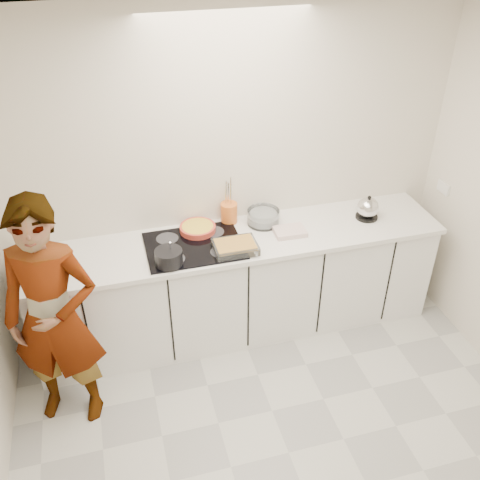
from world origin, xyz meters
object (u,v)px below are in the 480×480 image
object	(u,v)px
utensil_crock	(229,213)
baking_dish	(235,246)
tart_dish	(198,228)
cook	(54,318)
kettle	(368,209)
mixing_bowl	(263,218)
hob	(194,246)
saucepan	(169,257)

from	to	relation	value
utensil_crock	baking_dish	bearing A→B (deg)	-98.25
tart_dish	cook	xyz separation A→B (m)	(-1.08, -0.68, -0.09)
kettle	cook	distance (m)	2.51
kettle	utensil_crock	distance (m)	1.12
tart_dish	mixing_bowl	size ratio (longest dim) A/B	1.22
hob	saucepan	distance (m)	0.29
hob	tart_dish	world-z (taller)	tart_dish
saucepan	kettle	xyz separation A→B (m)	(1.65, 0.22, 0.02)
hob	tart_dish	xyz separation A→B (m)	(0.07, 0.18, 0.03)
hob	tart_dish	bearing A→B (deg)	70.09
tart_dish	mixing_bowl	xyz separation A→B (m)	(0.53, -0.01, 0.02)
tart_dish	hob	bearing A→B (deg)	-109.91
saucepan	cook	xyz separation A→B (m)	(-0.80, -0.31, -0.12)
mixing_bowl	utensil_crock	bearing A→B (deg)	159.24
saucepan	mixing_bowl	size ratio (longest dim) A/B	0.84
hob	kettle	xyz separation A→B (m)	(1.44, 0.04, 0.08)
kettle	baking_dish	bearing A→B (deg)	-170.87
mixing_bowl	tart_dish	bearing A→B (deg)	179.11
baking_dish	utensil_crock	xyz separation A→B (m)	(0.06, 0.42, 0.03)
utensil_crock	cook	distance (m)	1.56
saucepan	cook	size ratio (longest dim) A/B	0.15
hob	mixing_bowl	world-z (taller)	mixing_bowl
kettle	cook	size ratio (longest dim) A/B	0.13
cook	baking_dish	bearing A→B (deg)	31.67
saucepan	utensil_crock	size ratio (longest dim) A/B	1.52
tart_dish	cook	world-z (taller)	cook
tart_dish	baking_dish	world-z (taller)	baking_dish
baking_dish	cook	size ratio (longest dim) A/B	0.19
tart_dish	cook	distance (m)	1.28
mixing_bowl	utensil_crock	world-z (taller)	utensil_crock
tart_dish	baking_dish	xyz separation A→B (m)	(0.21, -0.33, 0.01)
utensil_crock	cook	world-z (taller)	cook
tart_dish	saucepan	bearing A→B (deg)	-127.51
hob	saucepan	size ratio (longest dim) A/B	2.85
hob	mixing_bowl	xyz separation A→B (m)	(0.60, 0.18, 0.05)
tart_dish	utensil_crock	world-z (taller)	utensil_crock
saucepan	tart_dish	bearing A→B (deg)	52.49
mixing_bowl	kettle	world-z (taller)	kettle
saucepan	mixing_bowl	bearing A→B (deg)	23.84
mixing_bowl	saucepan	bearing A→B (deg)	-156.16
saucepan	utensil_crock	xyz separation A→B (m)	(0.56, 0.46, 0.01)
kettle	utensil_crock	size ratio (longest dim) A/B	1.34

